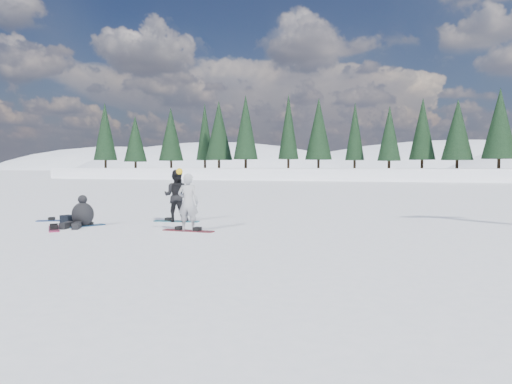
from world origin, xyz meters
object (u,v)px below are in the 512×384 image
(seated_rider, at_px, (81,215))
(snowboard_loose_b, at_px, (54,229))
(snowboarder_man, at_px, (176,196))
(snowboard_loose_a, at_px, (80,226))
(snowboarder_woman, at_px, (188,202))
(snowboard_loose_c, at_px, (60,221))
(gear_bag, at_px, (68,220))

(seated_rider, height_order, snowboard_loose_b, seated_rider)
(snowboarder_man, height_order, snowboard_loose_a, snowboarder_man)
(snowboarder_woman, xyz_separation_m, snowboard_loose_a, (-3.53, -0.07, -0.81))
(snowboard_loose_c, bearing_deg, snowboard_loose_a, -60.48)
(snowboarder_woman, relative_size, snowboard_loose_c, 1.18)
(gear_bag, xyz_separation_m, snowboard_loose_c, (-0.98, 0.83, -0.14))
(snowboarder_man, height_order, snowboard_loose_b, snowboarder_man)
(gear_bag, bearing_deg, snowboard_loose_a, -22.75)
(snowboard_loose_b, bearing_deg, snowboard_loose_a, 113.77)
(snowboarder_man, distance_m, gear_bag, 3.41)
(snowboard_loose_b, xyz_separation_m, snowboard_loose_c, (-1.30, 1.85, 0.00))
(gear_bag, bearing_deg, snowboard_loose_c, 139.58)
(snowboarder_man, relative_size, seated_rider, 1.39)
(gear_bag, xyz_separation_m, snowboard_loose_b, (0.32, -1.01, -0.14))
(snowboard_loose_c, bearing_deg, snowboarder_man, -11.28)
(snowboard_loose_b, bearing_deg, snowboard_loose_c, 174.58)
(snowboarder_woman, relative_size, seated_rider, 1.44)
(seated_rider, xyz_separation_m, snowboard_loose_a, (-0.03, -0.02, -0.35))
(gear_bag, height_order, snowboard_loose_c, gear_bag)
(snowboard_loose_a, bearing_deg, snowboarder_woman, -62.97)
(snowboarder_man, height_order, snowboard_loose_c, snowboarder_man)
(snowboarder_man, xyz_separation_m, gear_bag, (-2.78, -1.85, -0.70))
(snowboard_loose_a, xyz_separation_m, snowboard_loose_c, (-1.65, 1.12, 0.00))
(snowboarder_man, relative_size, snowboard_loose_a, 1.14)
(snowboarder_man, bearing_deg, seated_rider, 36.84)
(snowboard_loose_b, bearing_deg, snowboarder_man, 98.79)
(gear_bag, height_order, snowboard_loose_b, gear_bag)
(seated_rider, height_order, snowboard_loose_c, seated_rider)
(snowboarder_man, bearing_deg, snowboard_loose_b, 40.74)
(snowboarder_woman, height_order, snowboarder_man, snowboarder_woman)
(snowboarder_man, height_order, seated_rider, snowboarder_man)
(snowboard_loose_a, xyz_separation_m, snowboard_loose_b, (-0.35, -0.73, 0.00))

